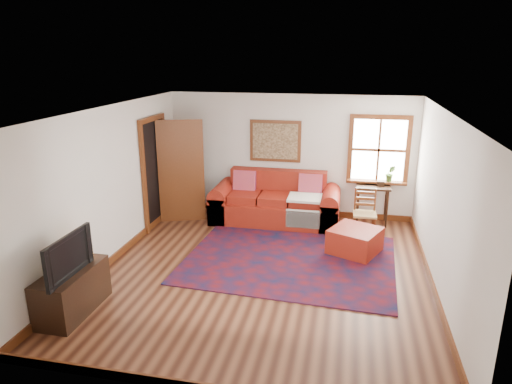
% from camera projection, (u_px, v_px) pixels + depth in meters
% --- Properties ---
extents(ground, '(5.50, 5.50, 0.00)m').
position_uv_depth(ground, '(264.00, 271.00, 7.12)').
color(ground, '#3A1A0F').
rests_on(ground, ground).
extents(room_envelope, '(5.04, 5.54, 2.52)m').
position_uv_depth(room_envelope, '(265.00, 169.00, 6.65)').
color(room_envelope, silver).
rests_on(room_envelope, ground).
extents(window, '(1.18, 0.20, 1.38)m').
position_uv_depth(window, '(380.00, 157.00, 8.92)').
color(window, white).
rests_on(window, ground).
extents(doorway, '(0.89, 1.08, 2.14)m').
position_uv_depth(doorway, '(171.00, 170.00, 8.91)').
color(doorway, black).
rests_on(doorway, ground).
extents(framed_artwork, '(1.05, 0.07, 0.85)m').
position_uv_depth(framed_artwork, '(275.00, 141.00, 9.27)').
color(framed_artwork, '#602F14').
rests_on(framed_artwork, ground).
extents(persian_rug, '(3.49, 2.85, 0.02)m').
position_uv_depth(persian_rug, '(290.00, 259.00, 7.53)').
color(persian_rug, '#520B11').
rests_on(persian_rug, ground).
extents(red_leather_sofa, '(2.53, 1.04, 0.99)m').
position_uv_depth(red_leather_sofa, '(276.00, 205.00, 9.18)').
color(red_leather_sofa, maroon).
rests_on(red_leather_sofa, ground).
extents(red_ottoman, '(0.99, 0.99, 0.43)m').
position_uv_depth(red_ottoman, '(355.00, 241.00, 7.74)').
color(red_ottoman, maroon).
rests_on(red_ottoman, ground).
extents(side_table, '(0.65, 0.49, 0.78)m').
position_uv_depth(side_table, '(373.00, 192.00, 8.97)').
color(side_table, black).
rests_on(side_table, ground).
extents(ladder_back_chair, '(0.43, 0.41, 0.89)m').
position_uv_depth(ladder_back_chair, '(365.00, 211.00, 8.37)').
color(ladder_back_chair, tan).
rests_on(ladder_back_chair, ground).
extents(media_cabinet, '(0.49, 1.08, 0.60)m').
position_uv_depth(media_cabinet, '(72.00, 291.00, 5.94)').
color(media_cabinet, black).
rests_on(media_cabinet, ground).
extents(television, '(0.12, 0.95, 0.55)m').
position_uv_depth(television, '(62.00, 255.00, 5.65)').
color(television, black).
rests_on(television, media_cabinet).
extents(candle_hurricane, '(0.12, 0.12, 0.18)m').
position_uv_depth(candle_hurricane, '(89.00, 253.00, 6.18)').
color(candle_hurricane, silver).
rests_on(candle_hurricane, media_cabinet).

